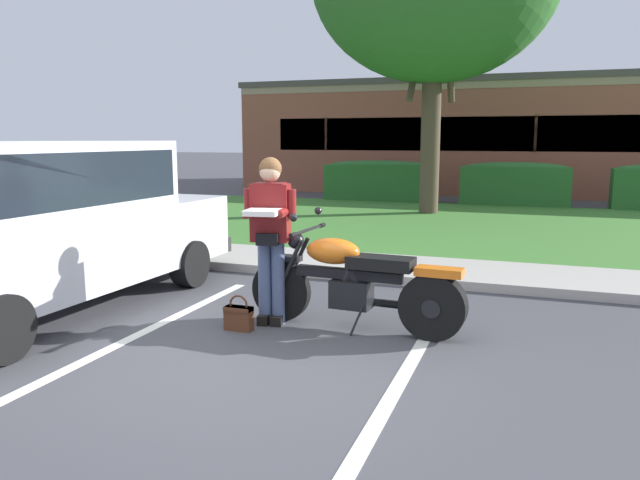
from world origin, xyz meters
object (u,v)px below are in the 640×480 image
object	(u,v)px
hedge_center_left	(515,183)
hedge_left	(380,180)
parked_suv_adjacent	(42,225)
brick_building	(537,137)
handbag	(239,316)
motorcycle	(362,283)
rider_person	(270,227)

from	to	relation	value
hedge_center_left	hedge_left	bearing A→B (deg)	180.00
hedge_left	parked_suv_adjacent	bearing A→B (deg)	-92.26
brick_building	hedge_left	bearing A→B (deg)	-123.37
hedge_center_left	handbag	bearing A→B (deg)	-99.10
motorcycle	parked_suv_adjacent	xyz separation A→B (m)	(-3.50, -0.49, 0.48)
handbag	brick_building	distance (m)	19.51
hedge_left	hedge_center_left	xyz separation A→B (m)	(3.88, 0.00, -0.00)
rider_person	hedge_left	size ratio (longest dim) A/B	0.51
motorcycle	hedge_center_left	size ratio (longest dim) A/B	0.77
motorcycle	handbag	xyz separation A→B (m)	(-1.15, -0.42, -0.34)
handbag	hedge_left	distance (m)	12.86
rider_person	parked_suv_adjacent	size ratio (longest dim) A/B	0.35
parked_suv_adjacent	hedge_left	distance (m)	12.80
handbag	brick_building	bearing A→B (deg)	82.69
hedge_left	brick_building	xyz separation A→B (m)	(4.32, 6.56, 1.30)
motorcycle	hedge_left	world-z (taller)	hedge_left
brick_building	parked_suv_adjacent	bearing A→B (deg)	-104.00
rider_person	parked_suv_adjacent	distance (m)	2.59
hedge_left	rider_person	bearing A→B (deg)	-80.56
parked_suv_adjacent	hedge_left	xyz separation A→B (m)	(0.50, 12.78, -0.30)
parked_suv_adjacent	hedge_center_left	xyz separation A→B (m)	(4.39, 12.78, -0.30)
hedge_left	motorcycle	bearing A→B (deg)	-76.30
handbag	motorcycle	bearing A→B (deg)	19.99
motorcycle	brick_building	bearing A→B (deg)	85.99
rider_person	hedge_center_left	world-z (taller)	rider_person
motorcycle	handbag	world-z (taller)	motorcycle
handbag	brick_building	xyz separation A→B (m)	(2.47, 19.27, 1.81)
parked_suv_adjacent	brick_building	bearing A→B (deg)	76.00
hedge_left	brick_building	size ratio (longest dim) A/B	0.16
parked_suv_adjacent	hedge_center_left	bearing A→B (deg)	71.06
rider_person	hedge_left	world-z (taller)	rider_person
handbag	rider_person	bearing A→B (deg)	55.10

